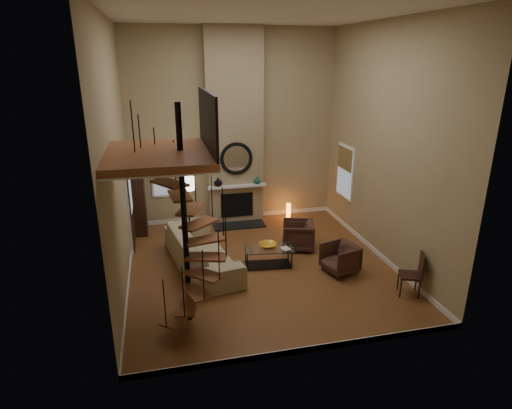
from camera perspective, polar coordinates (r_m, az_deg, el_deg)
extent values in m
cube|color=#925A2F|center=(10.24, 0.52, -8.17)|extent=(6.00, 6.50, 0.01)
cube|color=tan|center=(12.43, -3.05, 10.14)|extent=(6.00, 0.02, 5.50)
cube|color=tan|center=(6.30, 7.60, 0.95)|extent=(6.00, 0.02, 5.50)
cube|color=tan|center=(9.09, -18.24, 5.82)|extent=(0.02, 6.50, 5.50)
cube|color=tan|center=(10.42, 16.96, 7.57)|extent=(0.02, 6.50, 5.50)
cube|color=silver|center=(9.13, 0.63, 24.18)|extent=(6.00, 6.50, 0.01)
cube|color=white|center=(13.12, -2.83, -1.55)|extent=(6.00, 0.02, 0.12)
cube|color=white|center=(7.59, 6.63, -18.70)|extent=(6.00, 0.02, 0.12)
cube|color=white|center=(10.02, -16.58, -9.30)|extent=(0.02, 6.50, 0.12)
cube|color=white|center=(11.23, 15.59, -5.97)|extent=(0.02, 6.50, 0.12)
cube|color=#9A8664|center=(12.25, -2.88, 10.01)|extent=(1.60, 0.38, 5.50)
cube|color=black|center=(12.52, -2.27, -2.78)|extent=(1.50, 0.60, 0.04)
cube|color=black|center=(12.60, -2.55, -0.06)|extent=(0.95, 0.02, 0.72)
cube|color=white|center=(12.34, -2.52, 2.45)|extent=(1.70, 0.18, 0.06)
torus|color=black|center=(12.19, -2.63, 6.13)|extent=(0.94, 0.10, 0.94)
cylinder|color=white|center=(12.20, -2.64, 6.14)|extent=(0.80, 0.01, 0.80)
imported|color=black|center=(12.25, -5.10, 3.01)|extent=(0.24, 0.24, 0.25)
imported|color=#164E47|center=(12.46, 0.15, 3.28)|extent=(0.20, 0.20, 0.21)
cube|color=white|center=(12.46, -11.59, 4.39)|extent=(1.02, 0.04, 1.52)
cube|color=#8C9EB2|center=(12.44, -11.58, 4.36)|extent=(0.90, 0.01, 1.40)
cube|color=#9B7E45|center=(12.37, -11.65, 5.28)|extent=(0.90, 0.01, 0.98)
cube|color=white|center=(12.39, 11.85, 4.29)|extent=(0.04, 1.02, 1.52)
cube|color=#8C9EB2|center=(12.38, 11.74, 4.28)|extent=(0.01, 0.90, 1.40)
cube|color=#9B7E45|center=(12.28, 11.80, 6.01)|extent=(0.01, 0.90, 0.63)
cube|color=white|center=(11.27, -16.55, -0.53)|extent=(0.06, 1.05, 2.16)
cube|color=#311910|center=(11.28, -16.36, -0.64)|extent=(0.05, 0.90, 2.05)
cube|color=#8C9EB2|center=(11.15, -16.41, 1.43)|extent=(0.01, 0.60, 0.90)
cube|color=#945330|center=(7.20, -12.86, 6.49)|extent=(1.70, 2.20, 0.12)
cube|color=white|center=(7.21, -12.82, 5.91)|extent=(1.70, 2.20, 0.03)
cube|color=black|center=(7.15, -6.49, 11.09)|extent=(0.04, 2.20, 0.94)
cylinder|color=black|center=(7.54, -9.55, -2.01)|extent=(0.10, 0.10, 4.02)
cube|color=#945330|center=(8.08, -10.32, -14.50)|extent=(0.71, 0.78, 0.04)
cylinder|color=black|center=(7.59, -12.11, -12.85)|extent=(0.02, 0.02, 0.94)
cube|color=#945330|center=(7.89, -9.22, -13.12)|extent=(0.46, 0.77, 0.04)
cylinder|color=black|center=(7.34, -9.69, -11.51)|extent=(0.02, 0.02, 0.94)
cube|color=#945330|center=(7.77, -8.03, -11.33)|extent=(0.55, 0.79, 0.04)
cylinder|color=black|center=(7.25, -7.05, -9.41)|extent=(0.02, 0.02, 0.94)
cube|color=#945330|center=(7.74, -7.08, -9.23)|extent=(0.75, 0.74, 0.04)
cylinder|color=black|center=(7.33, -4.99, -6.73)|extent=(0.02, 0.02, 0.94)
cube|color=#945330|center=(7.76, -6.65, -6.97)|extent=(0.79, 0.53, 0.04)
cylinder|color=black|center=(7.51, -4.07, -3.84)|extent=(0.02, 0.02, 0.94)
cube|color=#945330|center=(7.81, -6.83, -4.70)|extent=(0.77, 0.48, 0.04)
cylinder|color=black|center=(7.74, -4.44, -1.07)|extent=(0.02, 0.02, 0.94)
cube|color=#945330|center=(7.84, -7.59, -2.55)|extent=(0.77, 0.72, 0.04)
cylinder|color=black|center=(7.93, -5.93, 1.37)|extent=(0.02, 0.02, 0.94)
cube|color=#945330|center=(7.84, -8.78, -0.60)|extent=(0.58, 0.79, 0.04)
cylinder|color=black|center=(8.02, -8.19, 3.43)|extent=(0.02, 0.02, 0.94)
cube|color=#945330|center=(7.77, -10.15, 1.17)|extent=(0.41, 0.75, 0.04)
cylinder|color=black|center=(7.98, -10.78, 5.14)|extent=(0.02, 0.02, 0.94)
cube|color=#945330|center=(7.63, -11.47, 2.80)|extent=(0.68, 0.79, 0.04)
cylinder|color=black|center=(7.80, -13.27, 6.60)|extent=(0.02, 0.02, 0.94)
cube|color=#945330|center=(7.44, -12.45, 4.38)|extent=(0.80, 0.64, 0.04)
cylinder|color=black|center=(7.50, -15.19, 7.98)|extent=(0.02, 0.02, 0.94)
cube|color=#945330|center=(7.21, -12.90, 6.02)|extent=(0.72, 0.34, 0.04)
cylinder|color=black|center=(7.13, -16.11, 9.47)|extent=(0.02, 0.02, 0.94)
cube|color=#311910|center=(12.22, -15.49, 0.60)|extent=(0.39, 0.84, 1.88)
imported|color=tan|center=(10.13, -7.38, -6.15)|extent=(1.63, 3.07, 0.85)
imported|color=#4A2B22|center=(11.04, 6.03, -4.12)|extent=(1.00, 0.98, 0.73)
imported|color=#4A2B22|center=(10.02, 11.46, -6.93)|extent=(0.88, 0.87, 0.65)
cube|color=silver|center=(10.05, 1.67, -5.90)|extent=(1.21, 0.70, 0.02)
cube|color=black|center=(10.24, 1.65, -8.00)|extent=(1.10, 0.60, 0.01)
cylinder|color=black|center=(9.90, -1.16, -7.74)|extent=(0.03, 0.03, 0.42)
cylinder|color=black|center=(10.04, 4.81, -7.40)|extent=(0.03, 0.03, 0.42)
cylinder|color=black|center=(10.29, -1.40, -6.63)|extent=(0.03, 0.03, 0.42)
cylinder|color=black|center=(10.43, 4.33, -6.33)|extent=(0.03, 0.03, 0.42)
imported|color=gold|center=(10.07, 1.60, -5.48)|extent=(0.42, 0.42, 0.10)
imported|color=gray|center=(10.00, 3.84, -5.93)|extent=(0.23, 0.28, 0.02)
cylinder|color=black|center=(11.85, -8.77, -4.35)|extent=(0.36, 0.36, 0.03)
cylinder|color=black|center=(11.56, -8.96, -0.78)|extent=(0.04, 0.04, 1.57)
cylinder|color=#F2E5C6|center=(11.33, -9.16, 2.79)|extent=(0.40, 0.40, 0.32)
cylinder|color=orange|center=(13.01, 4.35, -0.87)|extent=(0.13, 0.13, 0.47)
cube|color=#311910|center=(9.44, 19.84, -8.90)|extent=(0.53, 0.53, 0.05)
cube|color=#311910|center=(9.37, 21.26, -7.52)|extent=(0.19, 0.37, 0.48)
cylinder|color=#311910|center=(9.36, 18.75, -10.62)|extent=(0.04, 0.04, 0.39)
cylinder|color=#311910|center=(9.43, 20.94, -10.67)|extent=(0.04, 0.04, 0.39)
cylinder|color=#311910|center=(9.67, 18.46, -9.57)|extent=(0.04, 0.04, 0.39)
cylinder|color=#311910|center=(9.74, 20.58, -9.63)|extent=(0.04, 0.04, 0.39)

